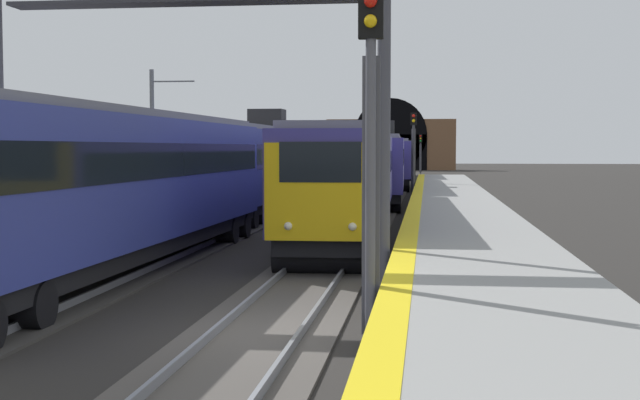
% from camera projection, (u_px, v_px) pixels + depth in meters
% --- Properties ---
extents(ground_plane, '(320.00, 320.00, 0.00)m').
position_uv_depth(ground_plane, '(260.00, 336.00, 14.50)').
color(ground_plane, '#282623').
extents(platform_right, '(112.00, 3.65, 1.01)m').
position_uv_depth(platform_right, '(495.00, 312.00, 13.99)').
color(platform_right, gray).
rests_on(platform_right, ground_plane).
extents(platform_right_edge_strip, '(112.00, 0.50, 0.01)m').
position_uv_depth(platform_right_edge_strip, '(398.00, 279.00, 14.15)').
color(platform_right_edge_strip, yellow).
rests_on(platform_right_edge_strip, platform_right).
extents(track_main_line, '(160.00, 2.62, 0.21)m').
position_uv_depth(track_main_line, '(260.00, 334.00, 14.50)').
color(track_main_line, '#4C4742').
rests_on(track_main_line, ground_plane).
extents(train_main_approaching, '(80.00, 3.29, 4.73)m').
position_uv_depth(train_main_approaching, '(388.00, 161.00, 60.11)').
color(train_main_approaching, navy).
rests_on(train_main_approaching, ground_plane).
extents(train_adjacent_platform, '(39.16, 3.12, 5.00)m').
position_uv_depth(train_adjacent_platform, '(218.00, 170.00, 31.73)').
color(train_adjacent_platform, navy).
rests_on(train_adjacent_platform, ground_plane).
extents(railway_signal_near, '(0.39, 0.38, 5.57)m').
position_uv_depth(railway_signal_near, '(371.00, 143.00, 13.24)').
color(railway_signal_near, '#4C4C54').
rests_on(railway_signal_near, ground_plane).
extents(railway_signal_mid, '(0.39, 0.38, 5.31)m').
position_uv_depth(railway_signal_mid, '(413.00, 149.00, 52.99)').
color(railway_signal_mid, '#38383D').
rests_on(railway_signal_mid, ground_plane).
extents(railway_signal_far, '(0.39, 0.38, 4.80)m').
position_uv_depth(railway_signal_far, '(420.00, 150.00, 105.22)').
color(railway_signal_far, '#38383D').
rests_on(railway_signal_far, ground_plane).
extents(overhead_signal_gantry, '(0.70, 8.86, 7.08)m').
position_uv_depth(overhead_signal_gantry, '(185.00, 45.00, 18.55)').
color(overhead_signal_gantry, '#3F3F47').
rests_on(overhead_signal_gantry, ground_plane).
extents(tunnel_portal, '(3.06, 18.28, 10.23)m').
position_uv_depth(tunnel_portal, '(391.00, 144.00, 123.11)').
color(tunnel_portal, brown).
rests_on(tunnel_portal, ground_plane).
extents(catenary_mast_near, '(0.22, 2.31, 7.08)m').
position_uv_depth(catenary_mast_near, '(153.00, 138.00, 43.34)').
color(catenary_mast_near, '#595B60').
rests_on(catenary_mast_near, ground_plane).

